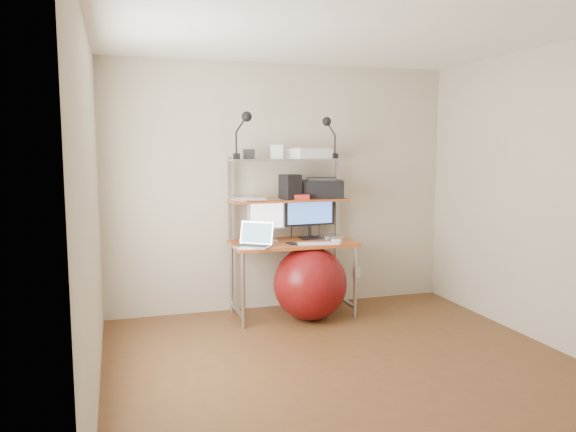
# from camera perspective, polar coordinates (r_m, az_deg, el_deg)

# --- Properties ---
(room) EXTENTS (3.60, 3.60, 3.60)m
(room) POSITION_cam_1_polar(r_m,az_deg,el_deg) (4.10, 6.57, 1.15)
(room) COLOR brown
(room) RESTS_ON ground
(computer_desk) EXTENTS (1.20, 0.60, 1.57)m
(computer_desk) POSITION_cam_1_polar(r_m,az_deg,el_deg) (5.54, 0.28, -0.34)
(computer_desk) COLOR #A84E20
(computer_desk) RESTS_ON ground
(desktop) EXTENTS (1.20, 0.60, 0.00)m
(desktop) POSITION_cam_1_polar(r_m,az_deg,el_deg) (5.51, 0.47, -2.64)
(desktop) COLOR #A84E20
(desktop) RESTS_ON computer_desk
(mid_shelf) EXTENTS (1.18, 0.34, 0.00)m
(mid_shelf) POSITION_cam_1_polar(r_m,az_deg,el_deg) (5.58, 0.07, 1.74)
(mid_shelf) COLOR #A84E20
(mid_shelf) RESTS_ON computer_desk
(top_shelf) EXTENTS (1.18, 0.34, 0.00)m
(top_shelf) POSITION_cam_1_polar(r_m,az_deg,el_deg) (5.55, 0.08, 5.85)
(top_shelf) COLOR #ABABB0
(top_shelf) RESTS_ON computer_desk
(floor) EXTENTS (3.60, 3.60, 0.00)m
(floor) POSITION_cam_1_polar(r_m,az_deg,el_deg) (4.41, 6.34, -15.22)
(floor) COLOR brown
(floor) RESTS_ON ground
(wall_outlet) EXTENTS (0.08, 0.01, 0.12)m
(wall_outlet) POSITION_cam_1_polar(r_m,az_deg,el_deg) (6.21, 7.03, -5.72)
(wall_outlet) COLOR white
(wall_outlet) RESTS_ON room
(monitor_silver) EXTENTS (0.40, 0.17, 0.44)m
(monitor_silver) POSITION_cam_1_polar(r_m,az_deg,el_deg) (5.51, -2.18, -0.16)
(monitor_silver) COLOR silver
(monitor_silver) RESTS_ON desktop
(monitor_black) EXTENTS (0.54, 0.17, 0.54)m
(monitor_black) POSITION_cam_1_polar(r_m,az_deg,el_deg) (5.67, 2.22, 0.42)
(monitor_black) COLOR black
(monitor_black) RESTS_ON desktop
(laptop) EXTENTS (0.42, 0.40, 0.29)m
(laptop) POSITION_cam_1_polar(r_m,az_deg,el_deg) (5.27, -3.37, -2.56)
(laptop) COLOR #B6B5BA
(laptop) RESTS_ON desktop
(keyboard) EXTENTS (0.41, 0.19, 0.01)m
(keyboard) POSITION_cam_1_polar(r_m,az_deg,el_deg) (5.40, 3.08, -2.78)
(keyboard) COLOR white
(keyboard) RESTS_ON desktop
(mouse) EXTENTS (0.10, 0.07, 0.02)m
(mouse) POSITION_cam_1_polar(r_m,az_deg,el_deg) (5.52, 4.89, -2.51)
(mouse) COLOR white
(mouse) RESTS_ON desktop
(mac_mini) EXTENTS (0.21, 0.21, 0.04)m
(mac_mini) POSITION_cam_1_polar(r_m,az_deg,el_deg) (5.70, 4.34, -2.13)
(mac_mini) COLOR #B6B5BA
(mac_mini) RESTS_ON desktop
(phone) EXTENTS (0.09, 0.14, 0.01)m
(phone) POSITION_cam_1_polar(r_m,az_deg,el_deg) (5.39, 0.35, -2.81)
(phone) COLOR black
(phone) RESTS_ON desktop
(printer) EXTENTS (0.50, 0.41, 0.21)m
(printer) POSITION_cam_1_polar(r_m,az_deg,el_deg) (5.72, 3.46, 2.83)
(printer) COLOR black
(printer) RESTS_ON mid_shelf
(nas_cube) EXTENTS (0.21, 0.21, 0.24)m
(nas_cube) POSITION_cam_1_polar(r_m,az_deg,el_deg) (5.55, 0.22, 2.98)
(nas_cube) COLOR black
(nas_cube) RESTS_ON mid_shelf
(red_box) EXTENTS (0.20, 0.17, 0.05)m
(red_box) POSITION_cam_1_polar(r_m,az_deg,el_deg) (5.54, 1.29, 1.96)
(red_box) COLOR #B0281C
(red_box) RESTS_ON mid_shelf
(scanner) EXTENTS (0.47, 0.37, 0.11)m
(scanner) POSITION_cam_1_polar(r_m,az_deg,el_deg) (5.64, 2.16, 6.39)
(scanner) COLOR white
(scanner) RESTS_ON top_shelf
(box_white) EXTENTS (0.13, 0.11, 0.13)m
(box_white) POSITION_cam_1_polar(r_m,az_deg,el_deg) (5.52, -1.17, 6.54)
(box_white) COLOR white
(box_white) RESTS_ON top_shelf
(box_grey) EXTENTS (0.10, 0.10, 0.09)m
(box_grey) POSITION_cam_1_polar(r_m,az_deg,el_deg) (5.47, -3.99, 6.30)
(box_grey) COLOR #2C2C2E
(box_grey) RESTS_ON top_shelf
(clip_lamp_left) EXTENTS (0.18, 0.10, 0.45)m
(clip_lamp_left) POSITION_cam_1_polar(r_m,az_deg,el_deg) (5.36, -4.43, 9.27)
(clip_lamp_left) COLOR black
(clip_lamp_left) RESTS_ON top_shelf
(clip_lamp_right) EXTENTS (0.16, 0.09, 0.41)m
(clip_lamp_right) POSITION_cam_1_polar(r_m,az_deg,el_deg) (5.63, 4.13, 8.89)
(clip_lamp_right) COLOR black
(clip_lamp_right) RESTS_ON top_shelf
(exercise_ball) EXTENTS (0.71, 0.71, 0.71)m
(exercise_ball) POSITION_cam_1_polar(r_m,az_deg,el_deg) (5.46, 2.25, -6.86)
(exercise_ball) COLOR maroon
(exercise_ball) RESTS_ON floor
(paper_stack) EXTENTS (0.37, 0.37, 0.02)m
(paper_stack) POSITION_cam_1_polar(r_m,az_deg,el_deg) (5.48, -3.89, 1.73)
(paper_stack) COLOR white
(paper_stack) RESTS_ON mid_shelf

